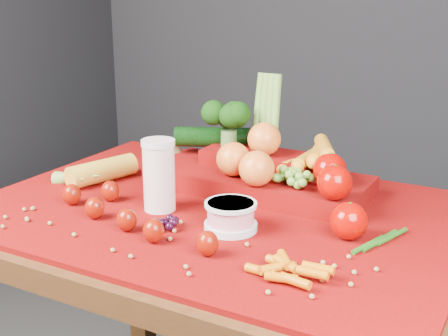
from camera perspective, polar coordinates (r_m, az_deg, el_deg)
The scene contains 12 objects.
table at distance 1.42m, azimuth -0.40°, elevation -7.75°, with size 1.10×0.80×0.75m.
red_cloth at distance 1.38m, azimuth -0.41°, elevation -3.95°, with size 1.05×0.75×0.01m, color #730703.
milk_glass at distance 1.35m, azimuth -5.97°, elevation -0.42°, with size 0.07×0.07×0.16m.
yogurt_bowl at distance 1.25m, azimuth 0.62°, elevation -4.34°, with size 0.11×0.11×0.06m.
strawberry_scatter at distance 1.32m, azimuth -8.62°, elevation -3.56°, with size 0.44×0.28×0.05m.
dark_grape_cluster at distance 1.27m, azimuth -5.52°, elevation -5.02°, with size 0.06×0.05×0.03m, color black, non-canonical shape.
soybean_scatter at distance 1.22m, azimuth -5.10°, elevation -6.44°, with size 0.84×0.24×0.01m, color olive, non-canonical shape.
corn_ear at distance 1.56m, azimuth -12.54°, elevation -0.66°, with size 0.22×0.26×0.06m.
potato at distance 1.67m, azimuth -5.08°, elevation 1.16°, with size 0.09×0.07×0.06m, color brown.
baby_carrot_pile at distance 1.09m, azimuth 6.35°, elevation -8.78°, with size 0.17×0.17×0.03m, color #C46206, non-canonical shape.
green_bean_pile at distance 1.24m, azimuth 14.21°, elevation -6.47°, with size 0.14×0.12×0.01m, color #205713, non-canonical shape.
produce_mound at distance 1.47m, azimuth 3.79°, elevation 0.12°, with size 0.59×0.37×0.27m.
Camera 1 is at (0.64, -1.12, 1.25)m, focal length 50.00 mm.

